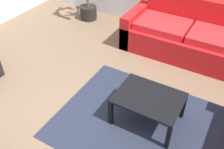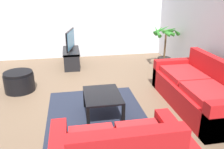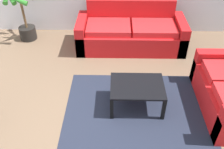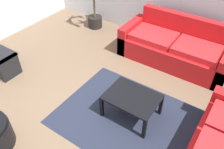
% 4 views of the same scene
% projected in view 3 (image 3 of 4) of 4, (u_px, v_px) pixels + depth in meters
% --- Properties ---
extents(ground_plane, '(6.60, 6.60, 0.00)m').
position_uv_depth(ground_plane, '(83.00, 129.00, 3.58)').
color(ground_plane, brown).
extents(couch_main, '(2.19, 0.90, 0.90)m').
position_uv_depth(couch_main, '(131.00, 33.00, 5.17)').
color(couch_main, red).
rests_on(couch_main, ground).
extents(coffee_table, '(0.81, 0.61, 0.41)m').
position_uv_depth(coffee_table, '(137.00, 88.00, 3.74)').
color(coffee_table, black).
rests_on(coffee_table, ground).
extents(area_rug, '(2.20, 1.70, 0.01)m').
position_uv_depth(area_rug, '(136.00, 109.00, 3.88)').
color(area_rug, '#1E2333').
rests_on(area_rug, ground).
extents(potted_palm, '(0.73, 0.74, 1.16)m').
position_uv_depth(potted_palm, '(24.00, 15.00, 5.25)').
color(potted_palm, black).
rests_on(potted_palm, ground).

